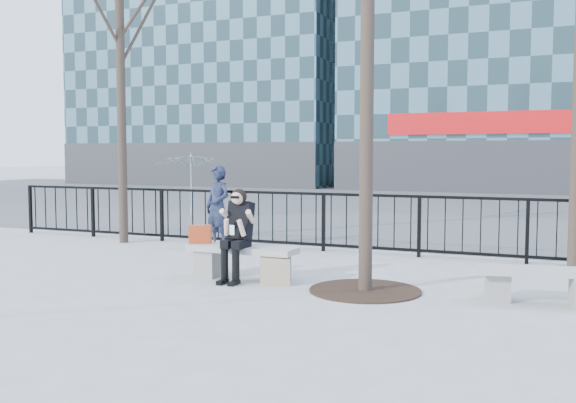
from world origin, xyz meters
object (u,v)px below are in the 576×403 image
at_px(bench_second, 540,282).
at_px(standing_man, 218,207).
at_px(seated_woman, 237,235).
at_px(bench_main, 242,259).

distance_m(bench_second, standing_man, 6.49).
relative_size(bench_second, seated_woman, 1.11).
xyz_separation_m(bench_second, seated_woman, (-4.07, -0.21, 0.40)).
relative_size(bench_main, bench_second, 1.11).
height_order(bench_second, seated_woman, seated_woman).
height_order(bench_main, seated_woman, seated_woman).
relative_size(seated_woman, standing_man, 0.84).
relative_size(bench_main, seated_woman, 1.23).
relative_size(bench_main, standing_man, 1.03).
bearing_deg(bench_main, seated_woman, -90.00).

